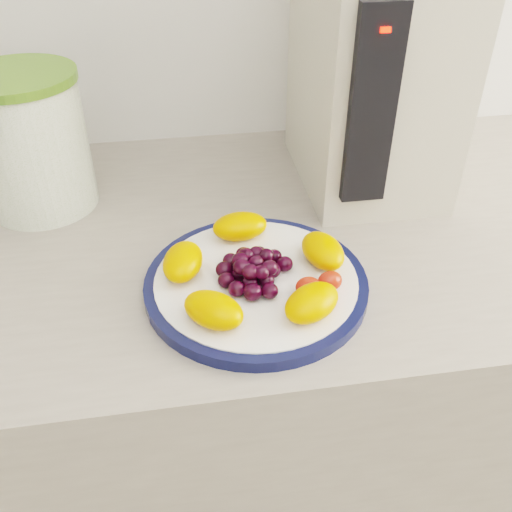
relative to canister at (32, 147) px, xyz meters
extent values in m
cube|color=gray|center=(0.38, -0.11, -0.54)|extent=(3.50, 0.60, 0.90)
cube|color=#8D684E|center=(0.38, -0.11, -0.57)|extent=(3.48, 0.58, 0.84)
cylinder|color=#0D143C|center=(0.28, -0.24, -0.08)|extent=(0.27, 0.27, 0.01)
cylinder|color=white|center=(0.28, -0.24, -0.08)|extent=(0.24, 0.24, 0.02)
cylinder|color=#436910|center=(0.00, 0.00, 0.00)|extent=(0.20, 0.20, 0.18)
cylinder|color=#517A26|center=(0.00, 0.00, 0.10)|extent=(0.20, 0.20, 0.01)
cube|color=beige|center=(0.49, 0.01, 0.08)|extent=(0.19, 0.27, 0.34)
cube|color=black|center=(0.44, -0.13, 0.08)|extent=(0.06, 0.02, 0.25)
cube|color=#FF0C05|center=(0.44, -0.14, 0.18)|extent=(0.01, 0.01, 0.01)
ellipsoid|color=#FE8300|center=(0.36, -0.23, -0.06)|extent=(0.06, 0.08, 0.03)
ellipsoid|color=#FE8300|center=(0.27, -0.16, -0.06)|extent=(0.07, 0.05, 0.03)
ellipsoid|color=#FE8300|center=(0.19, -0.22, -0.06)|extent=(0.06, 0.08, 0.03)
ellipsoid|color=#FE8300|center=(0.22, -0.31, -0.06)|extent=(0.08, 0.08, 0.03)
ellipsoid|color=#FE8300|center=(0.33, -0.32, -0.06)|extent=(0.08, 0.08, 0.03)
ellipsoid|color=black|center=(0.28, -0.24, -0.07)|extent=(0.02, 0.02, 0.02)
ellipsoid|color=black|center=(0.30, -0.24, -0.07)|extent=(0.02, 0.02, 0.02)
ellipsoid|color=black|center=(0.29, -0.23, -0.06)|extent=(0.02, 0.02, 0.02)
ellipsoid|color=black|center=(0.27, -0.23, -0.06)|extent=(0.02, 0.02, 0.02)
ellipsoid|color=black|center=(0.26, -0.24, -0.07)|extent=(0.02, 0.02, 0.02)
ellipsoid|color=black|center=(0.27, -0.26, -0.07)|extent=(0.02, 0.02, 0.02)
ellipsoid|color=black|center=(0.29, -0.26, -0.07)|extent=(0.02, 0.02, 0.02)
ellipsoid|color=black|center=(0.31, -0.23, -0.07)|extent=(0.02, 0.02, 0.02)
ellipsoid|color=black|center=(0.30, -0.22, -0.07)|extent=(0.02, 0.02, 0.02)
ellipsoid|color=black|center=(0.29, -0.21, -0.07)|extent=(0.02, 0.02, 0.02)
ellipsoid|color=black|center=(0.27, -0.21, -0.07)|extent=(0.02, 0.02, 0.02)
ellipsoid|color=black|center=(0.25, -0.22, -0.07)|extent=(0.02, 0.02, 0.02)
ellipsoid|color=black|center=(0.24, -0.23, -0.07)|extent=(0.02, 0.02, 0.02)
ellipsoid|color=black|center=(0.24, -0.25, -0.07)|extent=(0.02, 0.02, 0.02)
ellipsoid|color=black|center=(0.25, -0.27, -0.07)|extent=(0.02, 0.02, 0.02)
ellipsoid|color=black|center=(0.27, -0.28, -0.06)|extent=(0.02, 0.02, 0.02)
ellipsoid|color=black|center=(0.29, -0.28, -0.07)|extent=(0.02, 0.02, 0.02)
ellipsoid|color=black|center=(0.28, -0.24, -0.05)|extent=(0.02, 0.02, 0.02)
ellipsoid|color=black|center=(0.29, -0.23, -0.05)|extent=(0.02, 0.02, 0.02)
ellipsoid|color=black|center=(0.28, -0.23, -0.05)|extent=(0.02, 0.02, 0.02)
ellipsoid|color=black|center=(0.27, -0.23, -0.05)|extent=(0.02, 0.02, 0.02)
ellipsoid|color=black|center=(0.26, -0.24, -0.05)|extent=(0.02, 0.02, 0.02)
ellipsoid|color=black|center=(0.26, -0.25, -0.05)|extent=(0.02, 0.02, 0.02)
ellipsoid|color=black|center=(0.27, -0.26, -0.05)|extent=(0.02, 0.02, 0.02)
ellipsoid|color=black|center=(0.28, -0.26, -0.05)|extent=(0.02, 0.02, 0.02)
ellipsoid|color=black|center=(0.29, -0.26, -0.05)|extent=(0.02, 0.02, 0.02)
ellipsoid|color=red|center=(0.33, -0.28, -0.06)|extent=(0.03, 0.03, 0.02)
ellipsoid|color=red|center=(0.36, -0.28, -0.06)|extent=(0.04, 0.03, 0.02)
ellipsoid|color=red|center=(0.34, -0.31, -0.06)|extent=(0.04, 0.04, 0.02)
camera|label=1|loc=(0.19, -0.77, 0.36)|focal=40.00mm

